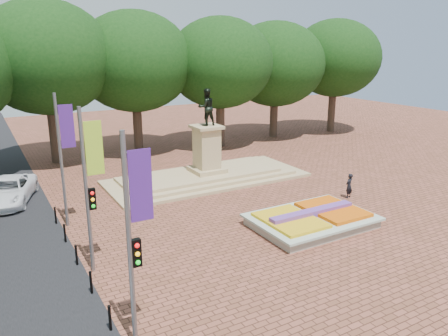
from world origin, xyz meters
The scene contains 8 objects.
ground centered at (0.00, 0.00, 0.00)m, with size 90.00×90.00×0.00m, color brown.
flower_bed centered at (1.03, -2.00, 0.38)m, with size 6.30×4.30×0.91m.
monument centered at (0.00, 8.00, 0.88)m, with size 14.00×6.00×6.40m.
tree_row_back centered at (2.33, 18.00, 6.67)m, with size 44.80×8.80×10.43m.
banner_poles centered at (-10.08, -1.31, 3.88)m, with size 0.88×11.17×7.00m.
bollard_row centered at (-10.70, -1.50, 0.53)m, with size 0.12×13.12×0.98m.
van centered at (-12.58, 9.88, 0.75)m, with size 2.50×5.43×1.51m, color white.
pedestrian centered at (5.92, 0.25, 0.78)m, with size 0.57×0.38×1.57m, color black.
Camera 1 is at (-13.67, -18.25, 9.31)m, focal length 35.00 mm.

